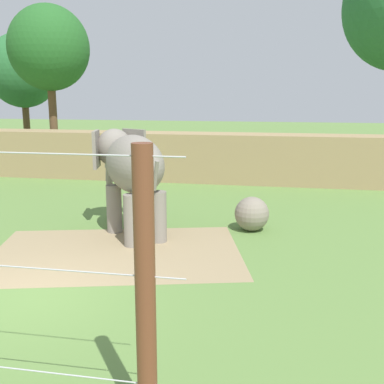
# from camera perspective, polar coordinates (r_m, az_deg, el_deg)

# --- Properties ---
(ground_plane) EXTENTS (120.00, 120.00, 0.00)m
(ground_plane) POSITION_cam_1_polar(r_m,az_deg,el_deg) (10.69, -19.12, -11.92)
(ground_plane) COLOR #5B7F3D
(dirt_patch) EXTENTS (7.50, 5.92, 0.01)m
(dirt_patch) POSITION_cam_1_polar(r_m,az_deg,el_deg) (12.81, -9.20, -7.33)
(dirt_patch) COLOR #937F5B
(dirt_patch) RESTS_ON ground
(embankment_wall) EXTENTS (36.00, 1.80, 2.30)m
(embankment_wall) POSITION_cam_1_polar(r_m,az_deg,el_deg) (22.82, -2.38, 4.37)
(embankment_wall) COLOR #997F56
(embankment_wall) RESTS_ON ground
(elephant) EXTENTS (3.28, 3.64, 3.09)m
(elephant) POSITION_cam_1_polar(r_m,az_deg,el_deg) (13.95, -7.53, 3.01)
(elephant) COLOR gray
(elephant) RESTS_ON ground
(enrichment_ball) EXTENTS (1.07, 1.07, 1.07)m
(enrichment_ball) POSITION_cam_1_polar(r_m,az_deg,el_deg) (14.59, 7.32, -2.66)
(enrichment_ball) COLOR gray
(enrichment_ball) RESTS_ON ground
(tree_left_of_centre) EXTENTS (4.33, 4.33, 8.82)m
(tree_left_of_centre) POSITION_cam_1_polar(r_m,az_deg,el_deg) (27.38, -17.08, 16.40)
(tree_left_of_centre) COLOR brown
(tree_left_of_centre) RESTS_ON ground
(tree_behind_wall) EXTENTS (4.60, 4.60, 8.02)m
(tree_behind_wall) POSITION_cam_1_polar(r_m,az_deg,el_deg) (33.41, -19.98, 13.75)
(tree_behind_wall) COLOR brown
(tree_behind_wall) RESTS_ON ground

